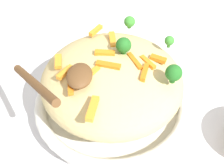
{
  "coord_description": "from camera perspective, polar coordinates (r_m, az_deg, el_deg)",
  "views": [
    {
      "loc": [
        0.38,
        0.01,
        0.46
      ],
      "look_at": [
        0.0,
        0.0,
        0.08
      ],
      "focal_mm": 48.49,
      "sensor_mm": 36.0,
      "label": 1
    }
  ],
  "objects": [
    {
      "name": "carrot_piece_2",
      "position": [
        0.51,
        8.7,
        4.72
      ],
      "size": [
        0.02,
        0.03,
        0.01
      ],
      "primitive_type": "cube",
      "rotation": [
        0.0,
        0.0,
        4.27
      ],
      "color": "orange",
      "rests_on": "pasta_mound"
    },
    {
      "name": "carrot_piece_4",
      "position": [
        0.48,
        6.17,
        2.2
      ],
      "size": [
        0.04,
        0.02,
        0.01
      ],
      "primitive_type": "cube",
      "rotation": [
        0.0,
        0.0,
        6.03
      ],
      "color": "orange",
      "rests_on": "pasta_mound"
    },
    {
      "name": "broccoli_floret_2",
      "position": [
        0.58,
        3.33,
        11.62
      ],
      "size": [
        0.02,
        0.02,
        0.02
      ],
      "color": "#377928",
      "rests_on": "pasta_mound"
    },
    {
      "name": "carrot_piece_7",
      "position": [
        0.48,
        -0.71,
        3.54
      ],
      "size": [
        0.02,
        0.04,
        0.01
      ],
      "primitive_type": "cube",
      "rotation": [
        0.0,
        0.0,
        4.47
      ],
      "color": "orange",
      "rests_on": "pasta_mound"
    },
    {
      "name": "carrot_piece_3",
      "position": [
        0.51,
        -10.1,
        4.18
      ],
      "size": [
        0.03,
        0.01,
        0.01
      ],
      "primitive_type": "cube",
      "rotation": [
        0.0,
        0.0,
        3.27
      ],
      "color": "orange",
      "rests_on": "pasta_mound"
    },
    {
      "name": "carrot_piece_5",
      "position": [
        0.51,
        -1.33,
        5.91
      ],
      "size": [
        0.01,
        0.03,
        0.01
      ],
      "primitive_type": "cube",
      "rotation": [
        0.0,
        0.0,
        4.65
      ],
      "color": "orange",
      "rests_on": "pasta_mound"
    },
    {
      "name": "broccoli_floret_1",
      "position": [
        0.54,
        10.76,
        7.98
      ],
      "size": [
        0.02,
        0.02,
        0.02
      ],
      "color": "#377928",
      "rests_on": "pasta_mound"
    },
    {
      "name": "serving_bowl",
      "position": [
        0.58,
        0.0,
        -4.07
      ],
      "size": [
        0.29,
        0.29,
        0.05
      ],
      "color": "white",
      "rests_on": "ground_plane"
    },
    {
      "name": "carrot_piece_9",
      "position": [
        0.57,
        -3.08,
        10.06
      ],
      "size": [
        0.03,
        0.03,
        0.01
      ],
      "primitive_type": "cube",
      "rotation": [
        0.0,
        0.0,
        5.71
      ],
      "color": "orange",
      "rests_on": "pasta_mound"
    },
    {
      "name": "broccoli_floret_3",
      "position": [
        0.47,
        11.55,
        2.02
      ],
      "size": [
        0.03,
        0.03,
        0.03
      ],
      "color": "#205B1C",
      "rests_on": "pasta_mound"
    },
    {
      "name": "carrot_piece_6",
      "position": [
        0.48,
        -3.64,
        2.24
      ],
      "size": [
        0.03,
        0.02,
        0.01
      ],
      "primitive_type": "cube",
      "rotation": [
        0.0,
        0.0,
        5.59
      ],
      "color": "orange",
      "rests_on": "pasta_mound"
    },
    {
      "name": "broccoli_floret_0",
      "position": [
        0.5,
        2.19,
        7.28
      ],
      "size": [
        0.03,
        0.03,
        0.03
      ],
      "color": "#205B1C",
      "rests_on": "pasta_mound"
    },
    {
      "name": "carrot_piece_12",
      "position": [
        0.5,
        4.3,
        4.21
      ],
      "size": [
        0.04,
        0.03,
        0.01
      ],
      "primitive_type": "cube",
      "rotation": [
        0.0,
        0.0,
        0.47
      ],
      "color": "orange",
      "rests_on": "pasta_mound"
    },
    {
      "name": "ground_plane",
      "position": [
        0.6,
        0.0,
        -5.69
      ],
      "size": [
        2.4,
        2.4,
        0.0
      ],
      "primitive_type": "plane",
      "color": "silver"
    },
    {
      "name": "serving_spoon",
      "position": [
        0.45,
        -8.86,
        1.1
      ],
      "size": [
        0.13,
        0.12,
        0.06
      ],
      "color": "brown",
      "rests_on": "pasta_mound"
    },
    {
      "name": "carrot_piece_11",
      "position": [
        0.5,
        6.8,
        3.74
      ],
      "size": [
        0.03,
        0.03,
        0.01
      ],
      "primitive_type": "cube",
      "rotation": [
        0.0,
        0.0,
        3.75
      ],
      "color": "orange",
      "rests_on": "pasta_mound"
    },
    {
      "name": "carrot_piece_1",
      "position": [
        0.49,
        -8.87,
        2.21
      ],
      "size": [
        0.03,
        0.03,
        0.01
      ],
      "primitive_type": "cube",
      "rotation": [
        0.0,
        0.0,
        5.7
      ],
      "color": "orange",
      "rests_on": "pasta_mound"
    },
    {
      "name": "pasta_mound",
      "position": [
        0.53,
        0.0,
        0.66
      ],
      "size": [
        0.25,
        0.25,
        0.09
      ],
      "primitive_type": "ellipsoid",
      "color": "#D1BA7A",
      "rests_on": "serving_bowl"
    },
    {
      "name": "carrot_piece_0",
      "position": [
        0.54,
        0.31,
        8.34
      ],
      "size": [
        0.04,
        0.02,
        0.01
      ],
      "primitive_type": "cube",
      "rotation": [
        0.0,
        0.0,
        3.26
      ],
      "color": "orange",
      "rests_on": "pasta_mound"
    },
    {
      "name": "carrot_piece_8",
      "position": [
        0.43,
        -3.7,
        -4.65
      ],
      "size": [
        0.04,
        0.02,
        0.01
      ],
      "primitive_type": "cube",
      "rotation": [
        0.0,
        0.0,
        2.98
      ],
      "color": "orange",
      "rests_on": "pasta_mound"
    },
    {
      "name": "carrot_piece_10",
      "position": [
        0.46,
        -7.81,
        -0.73
      ],
      "size": [
        0.03,
        0.01,
        0.01
      ],
      "primitive_type": "cube",
      "rotation": [
        0.0,
        0.0,
        3.3
      ],
      "color": "orange",
      "rests_on": "pasta_mound"
    }
  ]
}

